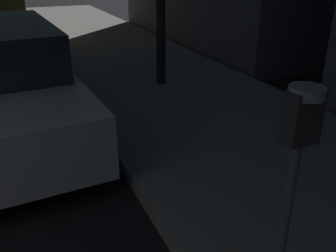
{
  "coord_description": "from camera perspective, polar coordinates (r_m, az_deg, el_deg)",
  "views": [
    {
      "loc": [
        3.07,
        -1.09,
        2.14
      ],
      "look_at": [
        4.14,
        1.32,
        0.94
      ],
      "focal_mm": 38.93,
      "sensor_mm": 36.0,
      "label": 1
    }
  ],
  "objects": [
    {
      "name": "parking_meter",
      "position": [
        2.12,
        19.66,
        -3.01
      ],
      "size": [
        0.19,
        0.19,
        1.41
      ],
      "color": "#59595B",
      "rests_on": "sidewalk"
    }
  ]
}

